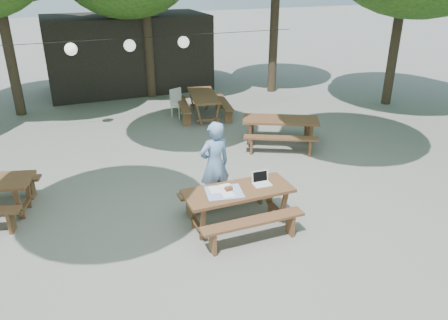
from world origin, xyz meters
TOP-DOWN VIEW (x-y plane):
  - ground at (0.00, 0.00)m, footprint 80.00×80.00m
  - pavilion at (0.50, 10.50)m, footprint 6.00×3.00m
  - main_picnic_table at (0.43, -0.32)m, footprint 2.00×1.58m
  - picnic_table_ne at (3.10, 2.94)m, footprint 2.41×2.27m
  - picnic_table_far_e at (1.99, 5.97)m, footprint 1.89×2.15m
  - woman at (0.31, 0.57)m, footprint 0.70×0.51m
  - plastic_chair at (1.28, 6.29)m, footprint 0.57×0.57m
  - laptop at (0.92, -0.27)m, footprint 0.34×0.28m
  - tabletop_clutter at (0.17, -0.31)m, footprint 0.74×0.66m
  - paper_lanterns at (-0.19, 6.00)m, footprint 9.00×0.34m

SIDE VIEW (x-z plane):
  - ground at x=0.00m, z-range 0.00..0.00m
  - plastic_chair at x=1.28m, z-range -0.19..0.71m
  - main_picnic_table at x=0.43m, z-range 0.01..0.76m
  - picnic_table_ne at x=3.10m, z-range 0.01..0.76m
  - picnic_table_far_e at x=1.99m, z-range 0.01..0.76m
  - tabletop_clutter at x=0.17m, z-range 0.72..0.80m
  - laptop at x=0.92m, z-range 0.69..0.93m
  - woman at x=0.31m, z-range 0.00..1.79m
  - pavilion at x=0.50m, z-range 0.00..2.80m
  - paper_lanterns at x=-0.19m, z-range 2.21..2.59m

